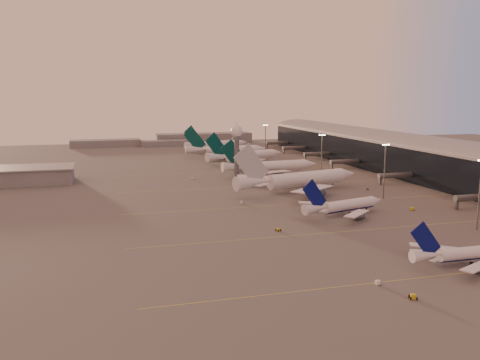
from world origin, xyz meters
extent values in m
plane|color=#4E4C4B|center=(0.00, 0.00, 0.00)|extent=(700.00, 700.00, 0.00)
cube|color=gold|center=(30.00, 10.00, 0.01)|extent=(180.00, 0.25, 0.02)
cube|color=gold|center=(30.00, 55.00, 0.01)|extent=(180.00, 0.25, 0.02)
cube|color=gold|center=(30.00, 100.00, 0.01)|extent=(180.00, 0.25, 0.02)
cube|color=gold|center=(30.00, 150.00, 0.01)|extent=(180.00, 0.25, 0.02)
cube|color=black|center=(108.00, 110.00, 9.00)|extent=(36.00, 360.00, 18.00)
cylinder|color=gray|center=(108.00, 110.00, 18.00)|extent=(10.08, 360.00, 10.08)
cube|color=gray|center=(108.00, 110.00, 18.20)|extent=(40.00, 362.00, 0.80)
cylinder|color=#56585D|center=(82.00, 28.00, 4.50)|extent=(22.00, 2.80, 2.80)
cube|color=#56585D|center=(72.00, 28.00, 2.20)|extent=(1.20, 1.20, 4.40)
cylinder|color=#56585D|center=(82.00, 86.00, 4.50)|extent=(22.00, 2.80, 2.80)
cube|color=#56585D|center=(72.00, 86.00, 2.20)|extent=(1.20, 1.20, 4.40)
cylinder|color=#56585D|center=(82.00, 142.00, 4.50)|extent=(22.00, 2.80, 2.80)
cube|color=#56585D|center=(72.00, 142.00, 2.20)|extent=(1.20, 1.20, 4.40)
cylinder|color=#56585D|center=(82.00, 184.00, 4.50)|extent=(22.00, 2.80, 2.80)
cube|color=#56585D|center=(72.00, 184.00, 2.20)|extent=(1.20, 1.20, 4.40)
cylinder|color=#56585D|center=(82.00, 226.00, 4.50)|extent=(22.00, 2.80, 2.80)
cube|color=#56585D|center=(72.00, 226.00, 2.20)|extent=(1.20, 1.20, 4.40)
cylinder|color=#56585D|center=(82.00, 266.00, 4.50)|extent=(22.00, 2.80, 2.80)
cube|color=#56585D|center=(72.00, 266.00, 2.20)|extent=(1.20, 1.20, 4.40)
cylinder|color=#56585D|center=(5.00, 120.00, 11.00)|extent=(2.60, 2.60, 22.00)
cylinder|color=#56585D|center=(5.00, 120.00, 22.50)|extent=(5.20, 5.20, 1.20)
sphere|color=white|center=(5.00, 120.00, 26.40)|extent=(6.40, 6.40, 6.40)
cylinder|color=#56585D|center=(5.00, 120.00, 30.10)|extent=(0.16, 0.16, 2.00)
cylinder|color=#56585D|center=(58.00, 0.00, 12.50)|extent=(0.56, 0.56, 25.00)
sphere|color=#FFEABF|center=(56.50, 0.00, 24.10)|extent=(0.56, 0.56, 0.56)
cylinder|color=#56585D|center=(55.00, 55.00, 12.50)|extent=(0.56, 0.56, 25.00)
cube|color=#56585D|center=(55.00, 55.00, 24.50)|extent=(3.60, 0.25, 0.25)
sphere|color=#FFEABF|center=(53.50, 55.00, 24.10)|extent=(0.56, 0.56, 0.56)
sphere|color=#FFEABF|center=(54.50, 55.00, 24.10)|extent=(0.56, 0.56, 0.56)
sphere|color=#FFEABF|center=(55.50, 55.00, 24.10)|extent=(0.56, 0.56, 0.56)
sphere|color=#FFEABF|center=(56.50, 55.00, 24.10)|extent=(0.56, 0.56, 0.56)
cylinder|color=#56585D|center=(50.00, 110.00, 12.50)|extent=(0.56, 0.56, 25.00)
cube|color=#56585D|center=(50.00, 110.00, 24.50)|extent=(3.60, 0.25, 0.25)
sphere|color=#FFEABF|center=(48.50, 110.00, 24.10)|extent=(0.56, 0.56, 0.56)
sphere|color=#FFEABF|center=(49.50, 110.00, 24.10)|extent=(0.56, 0.56, 0.56)
sphere|color=#FFEABF|center=(50.50, 110.00, 24.10)|extent=(0.56, 0.56, 0.56)
sphere|color=#FFEABF|center=(51.50, 110.00, 24.10)|extent=(0.56, 0.56, 0.56)
cylinder|color=#56585D|center=(48.00, 200.00, 12.50)|extent=(0.56, 0.56, 25.00)
cube|color=#56585D|center=(48.00, 200.00, 24.50)|extent=(3.60, 0.25, 0.25)
sphere|color=#FFEABF|center=(46.50, 200.00, 24.10)|extent=(0.56, 0.56, 0.56)
sphere|color=#FFEABF|center=(47.50, 200.00, 24.10)|extent=(0.56, 0.56, 0.56)
sphere|color=#FFEABF|center=(48.50, 200.00, 24.10)|extent=(0.56, 0.56, 0.56)
sphere|color=#FFEABF|center=(49.50, 200.00, 24.10)|extent=(0.56, 0.56, 0.56)
cube|color=slate|center=(-60.00, 320.00, 3.00)|extent=(60.00, 18.00, 6.00)
cube|color=slate|center=(30.00, 330.00, 4.50)|extent=(90.00, 20.00, 9.00)
cube|color=slate|center=(-10.00, 310.00, 2.50)|extent=(40.00, 15.00, 5.00)
cylinder|color=white|center=(30.84, -29.72, 2.83)|extent=(20.41, 3.74, 3.47)
cylinder|color=#070E61|center=(30.84, -29.72, 2.05)|extent=(19.99, 2.76, 2.50)
cone|color=white|center=(16.38, -29.53, 3.26)|extent=(8.59, 3.58, 3.47)
cube|color=white|center=(25.72, -38.19, 2.22)|extent=(14.66, 9.78, 1.09)
cylinder|color=slate|center=(28.23, -36.21, 0.64)|extent=(3.97, 2.31, 2.25)
cube|color=white|center=(25.95, -21.13, 2.22)|extent=(14.56, 10.08, 1.09)
cylinder|color=slate|center=(28.41, -23.18, 0.64)|extent=(3.97, 2.31, 2.25)
cube|color=slate|center=(28.41, -23.18, 1.62)|extent=(0.28, 0.23, 1.39)
cube|color=#070E61|center=(15.96, -29.53, 7.55)|extent=(9.52, 0.45, 10.34)
cube|color=white|center=(16.36, -33.48, 3.35)|extent=(4.20, 3.02, 0.23)
cube|color=white|center=(16.47, -25.59, 3.35)|extent=(4.19, 3.09, 0.23)
cylinder|color=black|center=(29.22, -27.70, 0.50)|extent=(1.01, 0.47, 1.00)
cylinder|color=black|center=(29.17, -31.71, 0.50)|extent=(1.01, 0.47, 1.00)
cylinder|color=white|center=(26.09, 31.85, 3.34)|extent=(24.28, 10.43, 4.10)
cylinder|color=#070E61|center=(26.09, 31.85, 2.42)|extent=(23.51, 9.20, 2.95)
cone|color=white|center=(39.92, 35.72, 3.34)|extent=(5.59, 5.20, 4.10)
cone|color=white|center=(9.64, 27.25, 3.85)|extent=(10.82, 6.66, 4.10)
cube|color=white|center=(23.11, 20.55, 2.63)|extent=(15.38, 14.93, 1.29)
cylinder|color=slate|center=(25.30, 23.63, 0.75)|extent=(5.20, 3.82, 2.66)
cube|color=slate|center=(25.30, 23.63, 1.91)|extent=(0.38, 0.35, 1.64)
cube|color=white|center=(17.68, 39.96, 2.63)|extent=(17.87, 7.67, 1.29)
cylinder|color=slate|center=(21.15, 38.46, 0.75)|extent=(5.20, 3.82, 2.66)
cube|color=slate|center=(21.15, 38.46, 1.91)|extent=(0.38, 0.35, 1.64)
cube|color=#070E61|center=(9.15, 27.11, 8.92)|extent=(10.93, 3.39, 12.21)
cube|color=white|center=(10.93, 22.77, 3.96)|extent=(4.64, 4.40, 0.27)
cube|color=white|center=(8.42, 31.74, 3.96)|extent=(4.90, 2.56, 0.27)
cylinder|color=black|center=(34.89, 34.31, 0.54)|extent=(0.54, 0.54, 1.08)
cylinder|color=black|center=(23.58, 33.61, 0.59)|extent=(1.29, 0.84, 1.19)
cylinder|color=black|center=(24.86, 29.04, 0.59)|extent=(1.29, 0.84, 1.19)
cylinder|color=white|center=(29.19, 81.22, 4.63)|extent=(43.04, 17.36, 6.68)
cylinder|color=white|center=(29.19, 81.22, 3.13)|extent=(41.74, 15.33, 4.81)
cone|color=white|center=(53.86, 87.72, 4.63)|extent=(9.70, 8.57, 6.68)
cone|color=white|center=(-0.15, 73.49, 5.47)|extent=(19.04, 11.03, 6.68)
cube|color=white|center=(23.64, 61.37, 3.46)|extent=(27.36, 26.06, 1.98)
cylinder|color=slate|center=(27.57, 66.75, 0.75)|extent=(9.11, 6.31, 4.34)
cube|color=slate|center=(27.57, 66.75, 2.29)|extent=(0.38, 0.34, 2.67)
cube|color=white|center=(14.57, 95.75, 3.46)|extent=(31.50, 13.95, 1.98)
cylinder|color=slate|center=(20.65, 93.01, 0.75)|extent=(9.11, 6.31, 4.34)
cube|color=slate|center=(20.65, 93.01, 2.29)|extent=(0.38, 0.34, 2.67)
cube|color=#B4B7BD|center=(-1.01, 73.26, 13.36)|extent=(18.00, 5.08, 19.83)
cube|color=white|center=(1.62, 65.39, 5.64)|extent=(8.29, 7.75, 0.27)
cube|color=white|center=(-2.60, 81.40, 5.64)|extent=(8.72, 4.66, 0.27)
cylinder|color=black|center=(44.90, 85.36, 0.54)|extent=(0.54, 0.54, 1.08)
cylinder|color=black|center=(25.25, 82.63, 0.59)|extent=(1.28, 0.82, 1.19)
cylinder|color=black|center=(26.46, 78.05, 0.59)|extent=(1.28, 0.82, 1.19)
cylinder|color=white|center=(31.90, 131.08, 4.08)|extent=(36.08, 8.35, 5.77)
cylinder|color=white|center=(31.90, 131.08, 2.78)|extent=(35.25, 6.69, 4.15)
cone|color=white|center=(53.19, 132.63, 4.08)|extent=(7.32, 6.25, 5.77)
cone|color=white|center=(6.59, 129.24, 4.80)|extent=(15.37, 6.84, 5.77)
cube|color=white|center=(24.21, 115.44, 3.07)|extent=(25.18, 18.91, 1.71)
cylinder|color=slate|center=(28.31, 119.31, 0.70)|extent=(7.18, 4.24, 3.75)
cube|color=slate|center=(28.31, 119.31, 2.06)|extent=(0.32, 0.27, 2.31)
cube|color=white|center=(22.02, 145.45, 3.07)|extent=(26.18, 15.99, 1.71)
cylinder|color=slate|center=(26.65, 142.22, 0.70)|extent=(7.18, 4.24, 3.75)
cube|color=slate|center=(26.65, 142.22, 2.06)|extent=(0.32, 0.27, 2.31)
cube|color=#043837|center=(5.84, 129.19, 11.68)|extent=(15.85, 1.50, 17.07)
cube|color=white|center=(6.84, 122.32, 4.94)|extent=(7.29, 5.72, 0.25)
cube|color=white|center=(5.84, 136.13, 4.94)|extent=(7.39, 4.98, 0.25)
cylinder|color=black|center=(45.46, 132.07, 0.50)|extent=(0.50, 0.50, 0.99)
cylinder|color=black|center=(28.87, 133.06, 0.55)|extent=(1.13, 0.58, 1.09)
cylinder|color=black|center=(29.19, 128.69, 0.55)|extent=(1.13, 0.58, 1.09)
cylinder|color=white|center=(31.63, 181.95, 4.21)|extent=(36.87, 17.67, 5.96)
cylinder|color=white|center=(31.63, 181.95, 2.87)|extent=(35.63, 15.85, 4.29)
cone|color=white|center=(52.47, 189.13, 4.21)|extent=(8.70, 7.96, 5.96)
cone|color=white|center=(6.83, 173.41, 4.96)|extent=(16.59, 10.68, 5.96)
cube|color=white|center=(28.08, 164.29, 3.17)|extent=(22.84, 23.86, 1.76)
cylinder|color=slate|center=(31.16, 169.24, 0.72)|extent=(8.02, 5.99, 3.87)
cube|color=slate|center=(31.16, 169.24, 2.13)|extent=(0.38, 0.34, 2.38)
cube|color=white|center=(17.96, 193.68, 3.17)|extent=(27.47, 10.33, 1.76)
cylinder|color=slate|center=(23.43, 191.68, 0.72)|extent=(8.02, 5.99, 3.87)
cube|color=slate|center=(23.43, 191.68, 2.13)|extent=(0.38, 0.34, 2.38)
cube|color=#043837|center=(6.10, 173.16, 12.07)|extent=(15.62, 5.68, 17.63)
cube|color=white|center=(8.92, 166.56, 5.11)|extent=(6.95, 6.95, 0.26)
cube|color=white|center=(4.26, 180.08, 5.11)|extent=(7.42, 3.53, 0.26)
cylinder|color=black|center=(44.90, 186.52, 0.51)|extent=(0.51, 0.51, 1.03)
cylinder|color=black|center=(28.07, 183.11, 0.57)|extent=(1.24, 0.85, 1.13)
cylinder|color=black|center=(29.54, 178.84, 0.57)|extent=(1.24, 0.85, 1.13)
cylinder|color=white|center=(28.08, 218.77, 4.21)|extent=(37.30, 8.75, 5.96)
cylinder|color=white|center=(28.08, 218.77, 2.87)|extent=(36.43, 7.03, 4.29)
cone|color=white|center=(50.07, 217.09, 4.21)|extent=(7.58, 6.49, 5.96)
cone|color=white|center=(1.93, 220.76, 4.96)|extent=(15.90, 7.12, 5.96)
cube|color=white|center=(17.82, 203.96, 3.17)|extent=(27.07, 16.45, 1.76)
cylinder|color=slate|center=(22.61, 207.28, 0.72)|extent=(7.43, 4.41, 3.87)
cube|color=slate|center=(22.61, 207.28, 2.13)|extent=(0.33, 0.28, 2.38)
cube|color=white|center=(20.19, 234.96, 3.17)|extent=(25.99, 19.61, 1.76)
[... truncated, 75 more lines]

